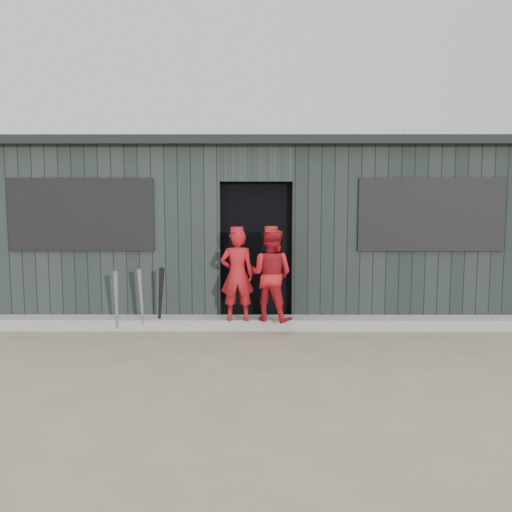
{
  "coord_description": "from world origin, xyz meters",
  "views": [
    {
      "loc": [
        0.03,
        -5.82,
        1.89
      ],
      "look_at": [
        0.0,
        1.8,
        1.0
      ],
      "focal_mm": 40.0,
      "sensor_mm": 36.0,
      "label": 1
    }
  ],
  "objects_px": {
    "bat_right": "(160,299)",
    "player_red_right": "(271,275)",
    "player_red_left": "(237,275)",
    "player_grey_back": "(269,278)",
    "bat_left": "(116,302)",
    "bat_mid": "(141,300)",
    "dugout": "(256,227)"
  },
  "relations": [
    {
      "from": "player_red_left",
      "to": "player_grey_back",
      "type": "height_order",
      "value": "player_red_left"
    },
    {
      "from": "dugout",
      "to": "player_red_right",
      "type": "bearing_deg",
      "value": -83.84
    },
    {
      "from": "bat_right",
      "to": "player_grey_back",
      "type": "bearing_deg",
      "value": 25.12
    },
    {
      "from": "bat_left",
      "to": "player_red_left",
      "type": "bearing_deg",
      "value": 3.72
    },
    {
      "from": "bat_mid",
      "to": "bat_right",
      "type": "bearing_deg",
      "value": 17.45
    },
    {
      "from": "bat_left",
      "to": "player_red_left",
      "type": "height_order",
      "value": "player_red_left"
    },
    {
      "from": "player_red_left",
      "to": "dugout",
      "type": "bearing_deg",
      "value": -101.3
    },
    {
      "from": "bat_left",
      "to": "bat_mid",
      "type": "xyz_separation_m",
      "value": [
        0.32,
        0.07,
        0.01
      ]
    },
    {
      "from": "player_red_right",
      "to": "player_grey_back",
      "type": "distance_m",
      "value": 0.73
    },
    {
      "from": "bat_left",
      "to": "player_grey_back",
      "type": "relative_size",
      "value": 0.69
    },
    {
      "from": "bat_left",
      "to": "bat_mid",
      "type": "bearing_deg",
      "value": 11.87
    },
    {
      "from": "bat_left",
      "to": "player_red_right",
      "type": "height_order",
      "value": "player_red_right"
    },
    {
      "from": "player_red_right",
      "to": "player_grey_back",
      "type": "xyz_separation_m",
      "value": [
        -0.02,
        0.72,
        -0.15
      ]
    },
    {
      "from": "player_red_right",
      "to": "bat_left",
      "type": "bearing_deg",
      "value": 26.59
    },
    {
      "from": "bat_left",
      "to": "player_red_right",
      "type": "bearing_deg",
      "value": 3.09
    },
    {
      "from": "player_red_left",
      "to": "player_red_right",
      "type": "distance_m",
      "value": 0.45
    },
    {
      "from": "bat_right",
      "to": "player_red_right",
      "type": "relative_size",
      "value": 0.71
    },
    {
      "from": "bat_right",
      "to": "bat_mid",
      "type": "bearing_deg",
      "value": -162.55
    },
    {
      "from": "dugout",
      "to": "bat_right",
      "type": "bearing_deg",
      "value": -125.29
    },
    {
      "from": "bat_left",
      "to": "bat_mid",
      "type": "distance_m",
      "value": 0.32
    },
    {
      "from": "bat_left",
      "to": "player_red_left",
      "type": "xyz_separation_m",
      "value": [
        1.59,
        0.1,
        0.34
      ]
    },
    {
      "from": "player_red_right",
      "to": "player_red_left",
      "type": "bearing_deg",
      "value": 24.35
    },
    {
      "from": "bat_mid",
      "to": "bat_right",
      "type": "relative_size",
      "value": 0.98
    },
    {
      "from": "player_red_left",
      "to": "player_grey_back",
      "type": "relative_size",
      "value": 0.99
    },
    {
      "from": "bat_mid",
      "to": "player_red_left",
      "type": "height_order",
      "value": "player_red_left"
    },
    {
      "from": "player_red_left",
      "to": "dugout",
      "type": "xyz_separation_m",
      "value": [
        0.25,
        1.85,
        0.52
      ]
    },
    {
      "from": "bat_mid",
      "to": "bat_right",
      "type": "height_order",
      "value": "bat_right"
    },
    {
      "from": "bat_right",
      "to": "player_red_left",
      "type": "height_order",
      "value": "player_red_left"
    },
    {
      "from": "bat_right",
      "to": "player_red_right",
      "type": "bearing_deg",
      "value": -1.25
    },
    {
      "from": "dugout",
      "to": "player_grey_back",
      "type": "bearing_deg",
      "value": -80.81
    },
    {
      "from": "player_red_left",
      "to": "bat_left",
      "type": "bearing_deg",
      "value": 0.15
    },
    {
      "from": "bat_mid",
      "to": "player_red_left",
      "type": "xyz_separation_m",
      "value": [
        1.27,
        0.04,
        0.33
      ]
    }
  ]
}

